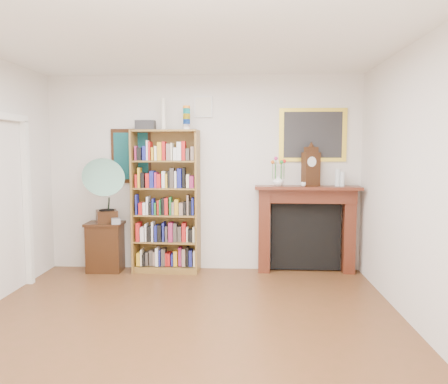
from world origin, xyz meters
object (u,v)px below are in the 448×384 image
at_px(side_cabinet, 105,247).
at_px(bottle_left, 338,178).
at_px(mantel_clock, 311,167).
at_px(cd_stack, 116,221).
at_px(teacup, 304,184).
at_px(gramophone, 102,187).
at_px(flower_vase, 278,181).
at_px(bookshelf, 166,193).
at_px(fireplace, 306,221).
at_px(bottle_right, 342,179).

xyz_separation_m(side_cabinet, bottle_left, (3.29, 0.05, 1.00)).
bearing_deg(bottle_left, mantel_clock, -179.13).
bearing_deg(cd_stack, teacup, 1.96).
xyz_separation_m(gramophone, bottle_left, (3.26, 0.19, 0.13)).
xyz_separation_m(side_cabinet, flower_vase, (2.46, 0.04, 0.96)).
bearing_deg(bookshelf, bottle_left, 4.58).
bearing_deg(cd_stack, mantel_clock, 3.44).
distance_m(fireplace, bottle_left, 0.75).
xyz_separation_m(mantel_clock, teacup, (-0.11, -0.07, -0.23)).
relative_size(flower_vase, teacup, 1.96).
xyz_separation_m(bookshelf, flower_vase, (1.58, 0.02, 0.18)).
relative_size(fireplace, gramophone, 1.60).
xyz_separation_m(side_cabinet, gramophone, (0.03, -0.13, 0.87)).
distance_m(fireplace, cd_stack, 2.68).
distance_m(fireplace, mantel_clock, 0.77).
distance_m(side_cabinet, flower_vase, 2.64).
height_order(fireplace, cd_stack, fireplace).
distance_m(side_cabinet, fireplace, 2.90).
height_order(bookshelf, teacup, bookshelf).
bearing_deg(bookshelf, flower_vase, 4.60).
bearing_deg(gramophone, cd_stack, -17.50).
xyz_separation_m(cd_stack, teacup, (2.61, 0.09, 0.52)).
bearing_deg(flower_vase, bookshelf, -179.22).
bearing_deg(cd_stack, gramophone, -173.40).
bearing_deg(gramophone, side_cabinet, 77.06).
bearing_deg(mantel_clock, fireplace, 105.05).
xyz_separation_m(flower_vase, bottle_right, (0.89, -0.01, 0.02)).
height_order(cd_stack, flower_vase, flower_vase).
distance_m(side_cabinet, mantel_clock, 3.13).
distance_m(flower_vase, bottle_left, 0.83).
bearing_deg(teacup, gramophone, -177.75).
bearing_deg(bookshelf, side_cabinet, -174.76).
relative_size(side_cabinet, mantel_clock, 1.30).
height_order(side_cabinet, gramophone, gramophone).
xyz_separation_m(side_cabinet, bottle_right, (3.35, 0.03, 0.98)).
bearing_deg(side_cabinet, flower_vase, 0.26).
bearing_deg(flower_vase, bottle_left, 0.73).
height_order(bookshelf, flower_vase, bookshelf).
distance_m(flower_vase, bottle_right, 0.89).
bearing_deg(bottle_left, fireplace, 173.49).
height_order(side_cabinet, cd_stack, cd_stack).
distance_m(fireplace, flower_vase, 0.71).
distance_m(gramophone, mantel_clock, 2.91).
relative_size(fireplace, bottle_left, 6.15).
relative_size(gramophone, flower_vase, 6.12).
bearing_deg(side_cabinet, fireplace, 1.28).
relative_size(side_cabinet, bottle_left, 2.94).
bearing_deg(bookshelf, cd_stack, -164.88).
height_order(teacup, bottle_left, bottle_left).
distance_m(side_cabinet, gramophone, 0.88).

